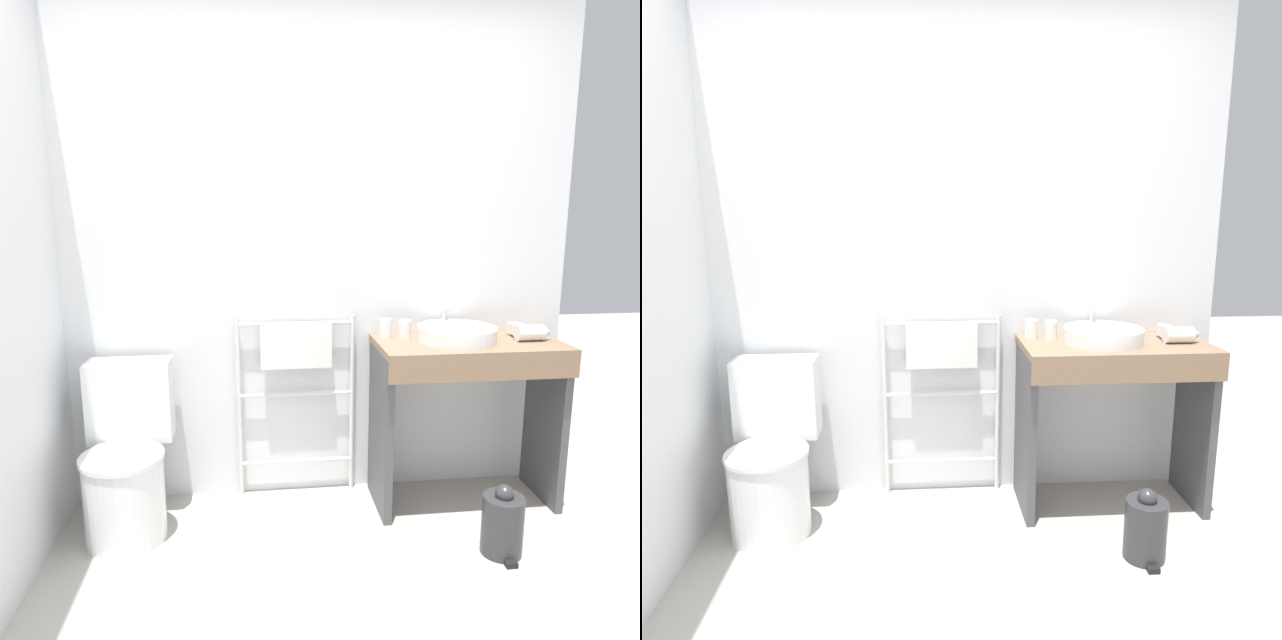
% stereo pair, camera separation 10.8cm
% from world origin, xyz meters
% --- Properties ---
extents(wall_back, '(2.70, 0.12, 2.57)m').
position_xyz_m(wall_back, '(0.00, 1.52, 1.29)').
color(wall_back, silver).
rests_on(wall_back, ground_plane).
extents(toilet, '(0.40, 0.52, 0.80)m').
position_xyz_m(toilet, '(-0.91, 1.16, 0.34)').
color(toilet, white).
rests_on(toilet, ground_plane).
extents(towel_radiator, '(0.62, 0.06, 0.97)m').
position_xyz_m(towel_radiator, '(-0.09, 1.41, 0.70)').
color(towel_radiator, silver).
rests_on(towel_radiator, ground_plane).
extents(vanity_counter, '(0.92, 0.46, 0.86)m').
position_xyz_m(vanity_counter, '(0.75, 1.22, 0.58)').
color(vanity_counter, '#84664C').
rests_on(vanity_counter, ground_plane).
extents(sink_basin, '(0.39, 0.39, 0.07)m').
position_xyz_m(sink_basin, '(0.70, 1.24, 0.90)').
color(sink_basin, white).
rests_on(sink_basin, vanity_counter).
extents(faucet, '(0.02, 0.10, 0.15)m').
position_xyz_m(faucet, '(0.70, 1.41, 0.95)').
color(faucet, silver).
rests_on(faucet, vanity_counter).
extents(cup_near_wall, '(0.07, 0.07, 0.10)m').
position_xyz_m(cup_near_wall, '(0.36, 1.37, 0.91)').
color(cup_near_wall, white).
rests_on(cup_near_wall, vanity_counter).
extents(cup_near_edge, '(0.06, 0.06, 0.09)m').
position_xyz_m(cup_near_edge, '(0.46, 1.34, 0.90)').
color(cup_near_edge, white).
rests_on(cup_near_edge, vanity_counter).
extents(hair_dryer, '(0.18, 0.18, 0.08)m').
position_xyz_m(hair_dryer, '(1.07, 1.22, 0.90)').
color(hair_dryer, white).
rests_on(hair_dryer, vanity_counter).
extents(trash_bin, '(0.18, 0.21, 0.33)m').
position_xyz_m(trash_bin, '(0.77, 0.77, 0.14)').
color(trash_bin, '#333335').
rests_on(trash_bin, ground_plane).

